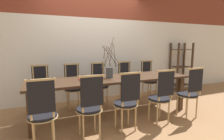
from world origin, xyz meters
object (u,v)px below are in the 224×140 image
chair_near_center (127,100)px  chair_far_center (99,83)px  book_stack (87,80)px  shelving_rack (181,67)px  vase_centerpiece (110,71)px  dining_table (112,82)px

chair_near_center → chair_far_center: (0.01, 1.36, 0.00)m
chair_near_center → book_stack: (-0.46, 0.65, 0.24)m
chair_far_center → shelving_rack: 2.66m
chair_near_center → vase_centerpiece: 0.79m
dining_table → vase_centerpiece: 0.21m
dining_table → shelving_rack: bearing=19.8°
chair_far_center → dining_table: bearing=91.8°
vase_centerpiece → shelving_rack: vase_centerpiece is taller
dining_table → chair_near_center: size_ratio=3.19×
chair_far_center → vase_centerpiece: vase_centerpiece is taller
dining_table → book_stack: bearing=-177.0°
dining_table → shelving_rack: (2.62, 0.94, 0.05)m
chair_far_center → shelving_rack: bearing=-174.4°
chair_near_center → book_stack: chair_near_center is taller
chair_far_center → vase_centerpiece: (-0.02, -0.65, 0.35)m
vase_centerpiece → book_stack: 0.47m
book_stack → vase_centerpiece: bearing=6.6°
vase_centerpiece → chair_near_center: bearing=-89.7°
dining_table → vase_centerpiece: (-0.04, 0.03, 0.21)m
shelving_rack → dining_table: bearing=-160.2°
chair_near_center → book_stack: size_ratio=3.56×
dining_table → chair_near_center: 0.69m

